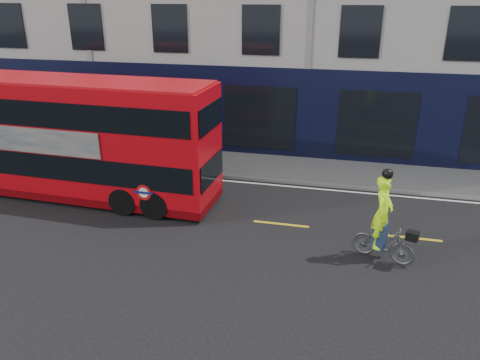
% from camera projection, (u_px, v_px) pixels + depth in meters
% --- Properties ---
extents(ground, '(120.00, 120.00, 0.00)m').
position_uv_depth(ground, '(273.00, 247.00, 13.74)').
color(ground, black).
rests_on(ground, ground).
extents(pavement, '(60.00, 3.00, 0.12)m').
position_uv_depth(pavement, '(299.00, 169.00, 19.59)').
color(pavement, gray).
rests_on(pavement, ground).
extents(kerb, '(60.00, 0.12, 0.13)m').
position_uv_depth(kerb, '(294.00, 182.00, 18.23)').
color(kerb, gray).
rests_on(kerb, ground).
extents(road_edge_line, '(58.00, 0.10, 0.01)m').
position_uv_depth(road_edge_line, '(293.00, 187.00, 17.98)').
color(road_edge_line, silver).
rests_on(road_edge_line, ground).
extents(lane_dashes, '(58.00, 0.12, 0.01)m').
position_uv_depth(lane_dashes, '(281.00, 224.00, 15.09)').
color(lane_dashes, gold).
rests_on(lane_dashes, ground).
extents(bus, '(10.65, 2.85, 4.25)m').
position_uv_depth(bus, '(72.00, 138.00, 16.53)').
color(bus, '#C00710').
rests_on(bus, ground).
extents(cyclist, '(1.81, 1.06, 2.69)m').
position_uv_depth(cyclist, '(383.00, 229.00, 12.78)').
color(cyclist, '#4B4D50').
rests_on(cyclist, ground).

